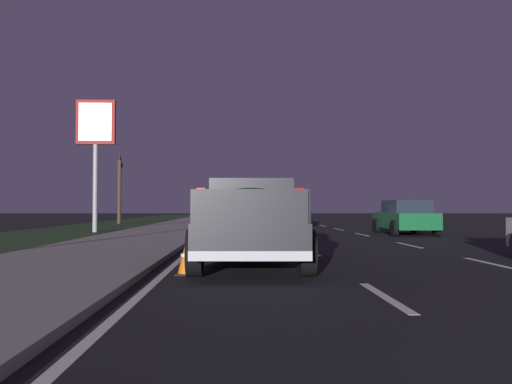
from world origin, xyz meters
TOP-DOWN VIEW (x-y plane):
  - ground at (27.00, 0.00)m, footprint 144.00×144.00m
  - sidewalk_shoulder at (27.00, 7.45)m, footprint 108.00×4.00m
  - grass_verge at (27.00, 12.45)m, footprint 108.00×6.00m
  - lane_markings at (30.71, 3.03)m, footprint 108.00×7.04m
  - pickup_truck at (9.49, 3.50)m, footprint 5.48×2.39m
  - sedan_green at (21.31, -3.72)m, footprint 4.43×2.07m
  - sedan_black at (31.93, 0.24)m, footprint 4.43×2.07m
  - gas_price_sign at (23.86, 10.86)m, footprint 0.27×1.90m
  - bare_tree_far at (36.70, 12.66)m, footprint 1.05×0.88m
  - traffic_cone_near at (7.92, 4.75)m, footprint 0.36×0.36m

SIDE VIEW (x-z plane):
  - ground at x=27.00m, z-range 0.00..0.00m
  - grass_verge at x=27.00m, z-range 0.00..0.01m
  - lane_markings at x=30.71m, z-range 0.00..0.01m
  - sidewalk_shoulder at x=27.00m, z-range 0.00..0.12m
  - traffic_cone_near at x=7.92m, z-range -0.01..0.57m
  - sedan_green at x=21.31m, z-range 0.01..1.55m
  - sedan_black at x=31.93m, z-range 0.01..1.55m
  - pickup_truck at x=9.49m, z-range 0.05..1.92m
  - bare_tree_far at x=36.70m, z-range -0.08..5.18m
  - gas_price_sign at x=23.86m, z-range 1.62..8.16m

